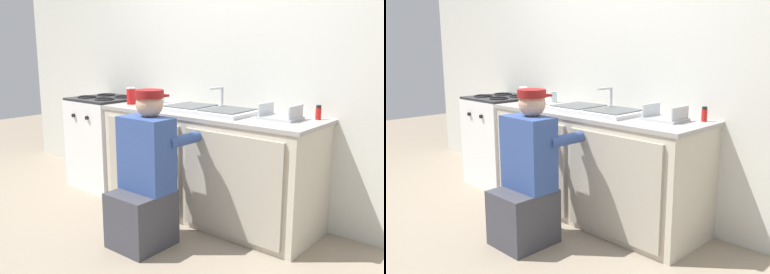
% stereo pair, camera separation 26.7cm
% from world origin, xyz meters
% --- Properties ---
extents(ground_plane, '(12.00, 12.00, 0.00)m').
position_xyz_m(ground_plane, '(0.00, 0.00, 0.00)').
color(ground_plane, gray).
extents(back_wall, '(6.00, 0.10, 2.50)m').
position_xyz_m(back_wall, '(0.00, 0.65, 1.25)').
color(back_wall, silver).
rests_on(back_wall, ground_plane).
extents(counter_cabinet, '(1.86, 0.62, 0.85)m').
position_xyz_m(counter_cabinet, '(0.00, 0.29, 0.42)').
color(counter_cabinet, beige).
rests_on(counter_cabinet, ground_plane).
extents(countertop, '(1.90, 0.62, 0.03)m').
position_xyz_m(countertop, '(0.00, 0.30, 0.86)').
color(countertop, '#9E9993').
rests_on(countertop, counter_cabinet).
extents(sink_double_basin, '(0.80, 0.44, 0.19)m').
position_xyz_m(sink_double_basin, '(0.00, 0.30, 0.90)').
color(sink_double_basin, silver).
rests_on(sink_double_basin, countertop).
extents(stove_range, '(0.60, 0.62, 0.91)m').
position_xyz_m(stove_range, '(-1.29, 0.30, 0.45)').
color(stove_range, white).
rests_on(stove_range, ground_plane).
extents(plumber_person, '(0.42, 0.61, 1.10)m').
position_xyz_m(plumber_person, '(-0.01, -0.41, 0.46)').
color(plumber_person, '#3F3F47').
rests_on(plumber_person, ground_plane).
extents(water_glass, '(0.06, 0.06, 0.10)m').
position_xyz_m(water_glass, '(-0.69, 0.48, 0.93)').
color(water_glass, '#ADC6CC').
rests_on(water_glass, countertop).
extents(dish_rack_tray, '(0.28, 0.22, 0.11)m').
position_xyz_m(dish_rack_tray, '(0.62, 0.35, 0.90)').
color(dish_rack_tray, '#B2B7BC').
rests_on(dish_rack_tray, countertop).
extents(spice_bottle_pepper, '(0.04, 0.04, 0.10)m').
position_xyz_m(spice_bottle_pepper, '(-0.65, 0.29, 0.93)').
color(spice_bottle_pepper, '#513823').
rests_on(spice_bottle_pepper, countertop).
extents(spice_bottle_red, '(0.04, 0.04, 0.10)m').
position_xyz_m(spice_bottle_red, '(0.84, 0.51, 0.93)').
color(spice_bottle_red, red).
rests_on(spice_bottle_red, countertop).
extents(soda_cup_red, '(0.08, 0.08, 0.15)m').
position_xyz_m(soda_cup_red, '(-0.82, 0.22, 0.95)').
color(soda_cup_red, red).
rests_on(soda_cup_red, countertop).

